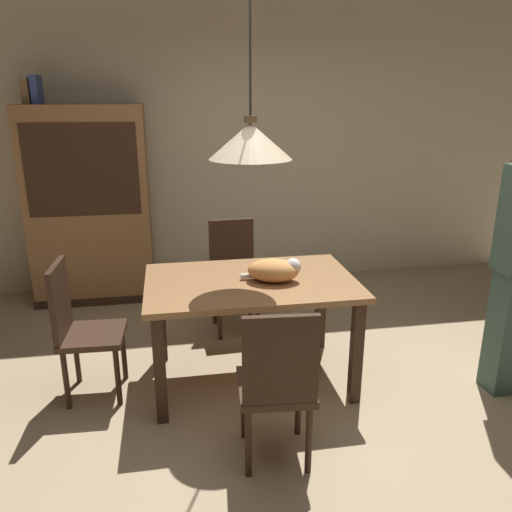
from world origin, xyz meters
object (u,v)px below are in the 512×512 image
cat_sleeping (275,270)px  book_blue_wide (37,90)px  dining_table (251,294)px  book_brown_thick (28,91)px  chair_far_back (234,270)px  chair_near_front (277,381)px  hutch_bookcase (90,210)px  pendant_lamp (250,141)px  chair_left_side (79,325)px

cat_sleeping → book_blue_wide: bearing=134.2°
book_blue_wide → dining_table: bearing=-47.6°
book_brown_thick → chair_far_back: bearing=-27.5°
chair_near_front → dining_table: bearing=89.6°
hutch_bookcase → dining_table: bearing=-54.4°
chair_far_back → pendant_lamp: bearing=-89.8°
chair_near_front → chair_far_back: 1.76m
book_blue_wide → hutch_bookcase: bearing=-0.3°
dining_table → book_blue_wide: book_blue_wide is taller
chair_near_front → book_blue_wide: (-1.59, 2.63, 1.46)m
cat_sleeping → hutch_bookcase: (-1.40, 1.79, 0.06)m
chair_left_side → book_brown_thick: (-0.54, 1.74, 1.45)m
chair_left_side → cat_sleeping: chair_left_side is taller
cat_sleeping → book_blue_wide: size_ratio=1.68×
pendant_lamp → book_blue_wide: pendant_lamp is taller
chair_near_front → pendant_lamp: pendant_lamp is taller
dining_table → cat_sleeping: size_ratio=3.48×
dining_table → pendant_lamp: pendant_lamp is taller
chair_far_back → pendant_lamp: 1.45m
cat_sleeping → hutch_bookcase: size_ratio=0.22×
dining_table → hutch_bookcase: size_ratio=0.76×
dining_table → chair_left_side: chair_left_side is taller
book_brown_thick → book_blue_wide: bearing=0.0°
chair_left_side → cat_sleeping: 1.32m
book_brown_thick → chair_near_front: bearing=-57.6°
chair_left_side → book_blue_wide: book_blue_wide is taller
hutch_bookcase → book_brown_thick: (-0.42, 0.00, 1.07)m
pendant_lamp → chair_left_side: bearing=179.8°
dining_table → book_brown_thick: size_ratio=5.83×
dining_table → pendant_lamp: bearing=110.6°
book_blue_wide → chair_left_side: bearing=-75.0°
chair_far_back → book_blue_wide: book_blue_wide is taller
book_brown_thick → hutch_bookcase: bearing=-0.2°
dining_table → book_brown_thick: (-1.67, 1.75, 1.31)m
chair_left_side → book_blue_wide: bearing=105.0°
dining_table → chair_near_front: size_ratio=1.51×
dining_table → book_brown_thick: book_brown_thick is taller
chair_left_side → cat_sleeping: (1.28, -0.05, 0.32)m
pendant_lamp → book_brown_thick: 2.43m
chair_far_back → book_brown_thick: (-1.67, 0.87, 1.45)m
dining_table → book_blue_wide: bearing=132.4°
dining_table → hutch_bookcase: bearing=125.6°
cat_sleeping → chair_near_front: bearing=-100.9°
hutch_bookcase → book_blue_wide: book_blue_wide is taller
chair_far_back → chair_left_side: 1.43m
book_blue_wide → chair_far_back: bearing=-28.6°
dining_table → chair_near_front: 0.89m
dining_table → hutch_bookcase: (-1.25, 1.75, 0.24)m
chair_near_front → cat_sleeping: (0.16, 0.83, 0.32)m
dining_table → chair_near_front: bearing=-90.4°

